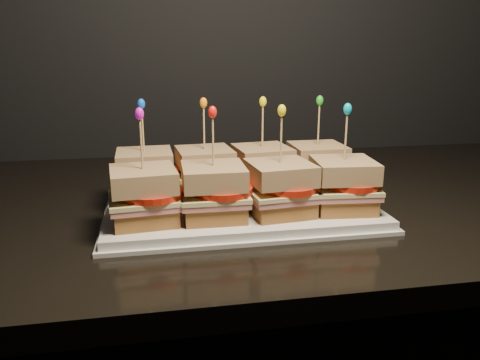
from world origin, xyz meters
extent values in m
cube|color=black|center=(0.55, 1.64, 0.87)|extent=(2.32, 0.73, 0.03)
cube|color=white|center=(0.73, 1.55, 0.90)|extent=(0.41, 0.25, 0.02)
cube|color=white|center=(0.73, 1.55, 0.89)|extent=(0.42, 0.26, 0.01)
cube|color=brown|center=(0.59, 1.61, 0.92)|extent=(0.09, 0.09, 0.02)
cube|color=#CB6C6D|center=(0.59, 1.61, 0.93)|extent=(0.10, 0.09, 0.01)
cube|color=beige|center=(0.59, 1.61, 0.94)|extent=(0.10, 0.09, 0.01)
cylinder|color=red|center=(0.60, 1.60, 0.95)|extent=(0.09, 0.09, 0.01)
cube|color=#623213|center=(0.59, 1.61, 0.97)|extent=(0.09, 0.09, 0.03)
cylinder|color=tan|center=(0.59, 1.61, 1.01)|extent=(0.00, 0.00, 0.09)
ellipsoid|color=blue|center=(0.59, 1.61, 1.06)|extent=(0.01, 0.01, 0.02)
cube|color=brown|center=(0.68, 1.61, 0.92)|extent=(0.09, 0.09, 0.02)
cube|color=#CB6C6D|center=(0.68, 1.61, 0.93)|extent=(0.10, 0.10, 0.01)
cube|color=beige|center=(0.68, 1.61, 0.94)|extent=(0.10, 0.10, 0.01)
cylinder|color=red|center=(0.70, 1.60, 0.95)|extent=(0.09, 0.09, 0.01)
cube|color=#623213|center=(0.68, 1.61, 0.97)|extent=(0.09, 0.09, 0.03)
cylinder|color=tan|center=(0.68, 1.61, 1.01)|extent=(0.00, 0.00, 0.09)
ellipsoid|color=orange|center=(0.68, 1.61, 1.06)|extent=(0.01, 0.01, 0.02)
cube|color=brown|center=(0.78, 1.61, 0.92)|extent=(0.09, 0.09, 0.02)
cube|color=#CB6C6D|center=(0.78, 1.61, 0.93)|extent=(0.10, 0.10, 0.01)
cube|color=beige|center=(0.78, 1.61, 0.94)|extent=(0.11, 0.10, 0.01)
cylinder|color=red|center=(0.79, 1.60, 0.95)|extent=(0.09, 0.09, 0.01)
cube|color=#623213|center=(0.78, 1.61, 0.97)|extent=(0.10, 0.10, 0.03)
cylinder|color=tan|center=(0.78, 1.61, 1.01)|extent=(0.00, 0.00, 0.09)
ellipsoid|color=yellow|center=(0.78, 1.61, 1.06)|extent=(0.01, 0.01, 0.02)
cube|color=brown|center=(0.88, 1.61, 0.92)|extent=(0.09, 0.09, 0.02)
cube|color=#CB6C6D|center=(0.88, 1.61, 0.93)|extent=(0.09, 0.09, 0.01)
cube|color=beige|center=(0.88, 1.61, 0.94)|extent=(0.10, 0.09, 0.01)
cylinder|color=red|center=(0.89, 1.60, 0.95)|extent=(0.09, 0.09, 0.01)
cube|color=#623213|center=(0.88, 1.61, 0.97)|extent=(0.09, 0.09, 0.03)
cylinder|color=tan|center=(0.88, 1.61, 1.01)|extent=(0.00, 0.00, 0.09)
ellipsoid|color=green|center=(0.88, 1.61, 1.06)|extent=(0.01, 0.01, 0.02)
cube|color=brown|center=(0.59, 1.49, 0.92)|extent=(0.09, 0.09, 0.02)
cube|color=#CB6C6D|center=(0.59, 1.49, 0.93)|extent=(0.10, 0.10, 0.01)
cube|color=beige|center=(0.59, 1.49, 0.94)|extent=(0.10, 0.10, 0.01)
cylinder|color=red|center=(0.60, 1.49, 0.95)|extent=(0.09, 0.09, 0.01)
cube|color=#623213|center=(0.59, 1.49, 0.97)|extent=(0.10, 0.10, 0.03)
cylinder|color=tan|center=(0.59, 1.49, 1.01)|extent=(0.00, 0.00, 0.09)
ellipsoid|color=#D312B9|center=(0.59, 1.49, 1.06)|extent=(0.01, 0.01, 0.02)
cube|color=brown|center=(0.68, 1.49, 0.92)|extent=(0.09, 0.09, 0.02)
cube|color=#CB6C6D|center=(0.68, 1.49, 0.93)|extent=(0.10, 0.09, 0.01)
cube|color=beige|center=(0.68, 1.49, 0.94)|extent=(0.10, 0.09, 0.01)
cylinder|color=red|center=(0.70, 1.49, 0.95)|extent=(0.09, 0.09, 0.01)
cube|color=#623213|center=(0.68, 1.49, 0.97)|extent=(0.09, 0.09, 0.03)
cylinder|color=tan|center=(0.68, 1.49, 1.01)|extent=(0.00, 0.00, 0.09)
ellipsoid|color=red|center=(0.68, 1.49, 1.06)|extent=(0.01, 0.01, 0.02)
cube|color=brown|center=(0.78, 1.49, 0.92)|extent=(0.09, 0.09, 0.02)
cube|color=#CB6C6D|center=(0.78, 1.49, 0.93)|extent=(0.10, 0.10, 0.01)
cube|color=beige|center=(0.78, 1.49, 0.94)|extent=(0.11, 0.10, 0.01)
cylinder|color=red|center=(0.79, 1.49, 0.95)|extent=(0.09, 0.09, 0.01)
cube|color=#623213|center=(0.78, 1.49, 0.97)|extent=(0.10, 0.10, 0.03)
cylinder|color=tan|center=(0.78, 1.49, 1.01)|extent=(0.00, 0.00, 0.09)
ellipsoid|color=yellow|center=(0.78, 1.49, 1.06)|extent=(0.01, 0.01, 0.02)
cube|color=brown|center=(0.88, 1.49, 0.92)|extent=(0.09, 0.09, 0.02)
cube|color=#CB6C6D|center=(0.88, 1.49, 0.93)|extent=(0.10, 0.10, 0.01)
cube|color=beige|center=(0.88, 1.49, 0.94)|extent=(0.10, 0.10, 0.01)
cylinder|color=red|center=(0.89, 1.49, 0.95)|extent=(0.09, 0.09, 0.01)
cube|color=#623213|center=(0.88, 1.49, 0.97)|extent=(0.09, 0.09, 0.03)
cylinder|color=tan|center=(0.88, 1.49, 1.01)|extent=(0.00, 0.00, 0.09)
ellipsoid|color=#05A0B8|center=(0.88, 1.49, 1.06)|extent=(0.01, 0.01, 0.02)
camera|label=1|loc=(0.61, 0.86, 1.14)|focal=35.00mm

